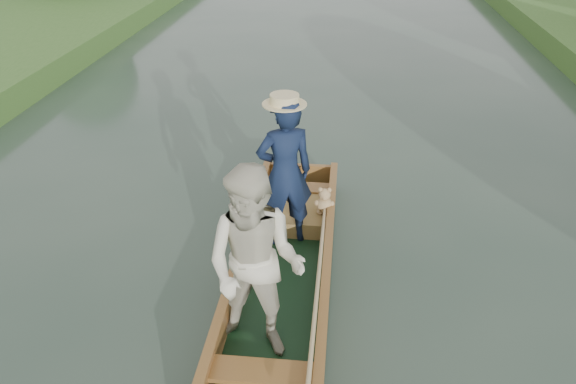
# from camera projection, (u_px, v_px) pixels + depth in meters

# --- Properties ---
(ground) EXTENTS (120.00, 120.00, 0.00)m
(ground) POSITION_uv_depth(u_px,v_px,m) (283.00, 287.00, 6.61)
(ground) COLOR #283D30
(ground) RESTS_ON ground
(punt) EXTENTS (1.24, 5.00, 2.09)m
(punt) POSITION_uv_depth(u_px,v_px,m) (274.00, 242.00, 6.02)
(punt) COLOR black
(punt) RESTS_ON ground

